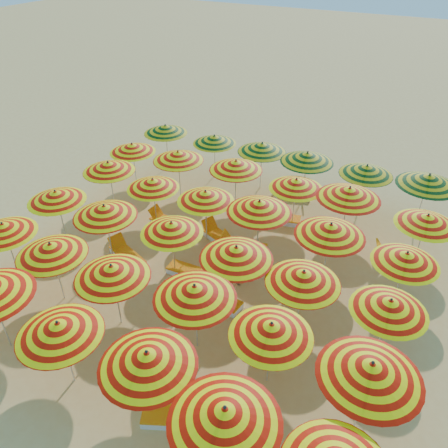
{
  "coord_description": "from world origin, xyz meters",
  "views": [
    {
      "loc": [
        5.98,
        -10.78,
        10.32
      ],
      "look_at": [
        0.0,
        0.5,
        1.6
      ],
      "focal_mm": 35.0,
      "sensor_mm": 36.0,
      "label": 1
    }
  ],
  "objects_px": {
    "umbrella_28": "(349,193)",
    "lounger_4": "(169,223)",
    "umbrella_25": "(178,156)",
    "umbrella_34": "(367,170)",
    "umbrella_11": "(371,370)",
    "umbrella_15": "(236,253)",
    "umbrella_14": "(172,228)",
    "umbrella_23": "(406,258)",
    "beachgoer_b": "(242,266)",
    "umbrella_19": "(153,184)",
    "umbrella_9": "(195,292)",
    "umbrella_13": "(105,211)",
    "umbrella_27": "(296,184)",
    "umbrella_29": "(427,220)",
    "lounger_0": "(178,417)",
    "umbrella_6": "(3,229)",
    "umbrella_21": "(259,206)",
    "umbrella_33": "(307,157)",
    "lounger_2": "(192,272)",
    "lounger_9": "(294,193)",
    "umbrella_16": "(303,277)",
    "umbrella_20": "(206,196)",
    "umbrella_2": "(59,329)",
    "lounger_6": "(243,247)",
    "umbrella_10": "(271,330)",
    "umbrella_18": "(108,167)",
    "umbrella_35": "(428,180)",
    "umbrella_7": "(51,249)",
    "umbrella_31": "(214,140)",
    "lounger_3": "(216,298)",
    "umbrella_8": "(112,272)",
    "lounger_5": "(220,238)",
    "umbrella_22": "(330,230)",
    "umbrella_24": "(132,148)",
    "umbrella_12": "(56,196)",
    "umbrella_3": "(147,359)",
    "lounger_1": "(127,256)",
    "beachgoer_a": "(285,330)",
    "umbrella_17": "(390,306)",
    "umbrella_26": "(236,165)",
    "umbrella_30": "(166,129)"
  },
  "relations": [
    {
      "from": "umbrella_15",
      "to": "umbrella_17",
      "type": "distance_m",
      "value": 4.55
    },
    {
      "from": "umbrella_35",
      "to": "lounger_9",
      "type": "distance_m",
      "value": 5.74
    },
    {
      "from": "umbrella_14",
      "to": "umbrella_23",
      "type": "distance_m",
      "value": 7.49
    },
    {
      "from": "umbrella_13",
      "to": "umbrella_18",
      "type": "relative_size",
      "value": 0.89
    },
    {
      "from": "umbrella_15",
      "to": "umbrella_33",
      "type": "xyz_separation_m",
      "value": [
        -0.27,
        7.34,
        0.01
      ]
    },
    {
      "from": "umbrella_20",
      "to": "beachgoer_a",
      "type": "xyz_separation_m",
      "value": [
        4.69,
        -3.57,
        -1.33
      ]
    },
    {
      "from": "umbrella_24",
      "to": "umbrella_35",
      "type": "distance_m",
      "value": 12.62
    },
    {
      "from": "lounger_6",
      "to": "beachgoer_b",
      "type": "distance_m",
      "value": 1.83
    },
    {
      "from": "umbrella_13",
      "to": "umbrella_10",
      "type": "bearing_deg",
      "value": -17.1
    },
    {
      "from": "umbrella_3",
      "to": "lounger_1",
      "type": "bearing_deg",
      "value": 134.46
    },
    {
      "from": "umbrella_18",
      "to": "umbrella_35",
      "type": "distance_m",
      "value": 12.81
    },
    {
      "from": "umbrella_21",
      "to": "umbrella_33",
      "type": "xyz_separation_m",
      "value": [
        0.16,
        4.65,
        -0.03
      ]
    },
    {
      "from": "umbrella_2",
      "to": "lounger_9",
      "type": "relative_size",
      "value": 1.43
    },
    {
      "from": "umbrella_6",
      "to": "umbrella_16",
      "type": "height_order",
      "value": "umbrella_16"
    },
    {
      "from": "umbrella_6",
      "to": "umbrella_22",
      "type": "relative_size",
      "value": 0.94
    },
    {
      "from": "umbrella_23",
      "to": "umbrella_31",
      "type": "xyz_separation_m",
      "value": [
        -9.54,
        5.12,
        -0.0
      ]
    },
    {
      "from": "umbrella_26",
      "to": "umbrella_27",
      "type": "relative_size",
      "value": 1.17
    },
    {
      "from": "umbrella_29",
      "to": "umbrella_6",
      "type": "bearing_deg",
      "value": -150.03
    },
    {
      "from": "umbrella_23",
      "to": "umbrella_30",
      "type": "xyz_separation_m",
      "value": [
        -12.21,
        4.93,
        0.08
      ]
    },
    {
      "from": "umbrella_9",
      "to": "umbrella_15",
      "type": "bearing_deg",
      "value": 84.38
    },
    {
      "from": "umbrella_14",
      "to": "umbrella_31",
      "type": "distance_m",
      "value": 7.55
    },
    {
      "from": "umbrella_9",
      "to": "umbrella_13",
      "type": "bearing_deg",
      "value": 157.11
    },
    {
      "from": "umbrella_20",
      "to": "lounger_6",
      "type": "xyz_separation_m",
      "value": [
        1.58,
        0.07,
        -1.86
      ]
    },
    {
      "from": "umbrella_28",
      "to": "lounger_4",
      "type": "bearing_deg",
      "value": -161.18
    },
    {
      "from": "umbrella_11",
      "to": "umbrella_15",
      "type": "bearing_deg",
      "value": 151.49
    },
    {
      "from": "umbrella_17",
      "to": "umbrella_13",
      "type": "bearing_deg",
      "value": -179.45
    },
    {
      "from": "umbrella_2",
      "to": "umbrella_13",
      "type": "bearing_deg",
      "value": 118.64
    },
    {
      "from": "beachgoer_b",
      "to": "umbrella_19",
      "type": "bearing_deg",
      "value": 71.11
    },
    {
      "from": "umbrella_10",
      "to": "umbrella_14",
      "type": "height_order",
      "value": "umbrella_10"
    },
    {
      "from": "umbrella_19",
      "to": "umbrella_6",
      "type": "bearing_deg",
      "value": -117.4
    },
    {
      "from": "umbrella_2",
      "to": "umbrella_7",
      "type": "distance_m",
      "value": 3.46
    },
    {
      "from": "umbrella_20",
      "to": "umbrella_2",
      "type": "bearing_deg",
      "value": -89.67
    },
    {
      "from": "umbrella_31",
      "to": "lounger_6",
      "type": "bearing_deg",
      "value": -50.95
    },
    {
      "from": "umbrella_8",
      "to": "lounger_5",
      "type": "height_order",
      "value": "umbrella_8"
    },
    {
      "from": "umbrella_31",
      "to": "beachgoer_b",
      "type": "distance_m",
      "value": 8.02
    },
    {
      "from": "umbrella_33",
      "to": "beachgoer_b",
      "type": "relative_size",
      "value": 2.3
    },
    {
      "from": "umbrella_27",
      "to": "umbrella_29",
      "type": "height_order",
      "value": "umbrella_27"
    },
    {
      "from": "umbrella_15",
      "to": "lounger_1",
      "type": "relative_size",
      "value": 1.37
    },
    {
      "from": "umbrella_3",
      "to": "umbrella_15",
      "type": "height_order",
      "value": "umbrella_3"
    },
    {
      "from": "umbrella_25",
      "to": "umbrella_34",
      "type": "xyz_separation_m",
      "value": [
        7.54,
        2.55,
        -0.02
      ]
    },
    {
      "from": "umbrella_13",
      "to": "lounger_9",
      "type": "height_order",
      "value": "umbrella_13"
    },
    {
      "from": "umbrella_13",
      "to": "lounger_0",
      "type": "relative_size",
      "value": 1.41
    },
    {
      "from": "umbrella_31",
      "to": "lounger_3",
      "type": "relative_size",
      "value": 1.5
    },
    {
      "from": "umbrella_9",
      "to": "umbrella_21",
      "type": "height_order",
      "value": "umbrella_21"
    },
    {
      "from": "umbrella_6",
      "to": "umbrella_23",
      "type": "relative_size",
      "value": 1.0
    },
    {
      "from": "umbrella_12",
      "to": "umbrella_14",
      "type": "distance_m",
      "value": 4.95
    },
    {
      "from": "umbrella_35",
      "to": "umbrella_19",
      "type": "bearing_deg",
      "value": -153.2
    },
    {
      "from": "umbrella_12",
      "to": "lounger_1",
      "type": "xyz_separation_m",
      "value": [
        2.9,
        0.17,
        -1.86
      ]
    },
    {
      "from": "umbrella_25",
      "to": "lounger_2",
      "type": "height_order",
      "value": "umbrella_25"
    },
    {
      "from": "umbrella_28",
      "to": "beachgoer_b",
      "type": "distance_m",
      "value": 4.85
    }
  ]
}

